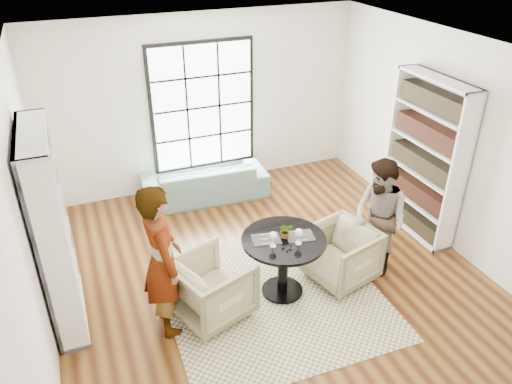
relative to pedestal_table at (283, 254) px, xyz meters
name	(u,v)px	position (x,y,z in m)	size (l,w,h in m)	color
ground	(271,277)	(-0.02, 0.32, -0.60)	(6.00, 6.00, 0.00)	brown
room_shell	(256,178)	(-0.02, 0.87, 0.65)	(6.00, 6.01, 6.00)	silver
rug	(273,296)	(-0.15, -0.04, -0.60)	(2.68, 2.68, 0.01)	#C6B894
pedestal_table	(283,254)	(0.00, 0.00, 0.00)	(1.05, 1.05, 0.84)	black
sofa	(205,181)	(-0.20, 2.77, -0.30)	(2.11, 0.82, 0.62)	#769E9B
armchair_left	(212,288)	(-0.96, -0.04, -0.21)	(0.84, 0.86, 0.78)	tan
armchair_right	(340,254)	(0.83, -0.01, -0.22)	(0.81, 0.84, 0.76)	#C3B08B
person_left	(162,261)	(-1.51, -0.04, 0.34)	(0.69, 0.45, 1.89)	gray
person_right	(380,218)	(1.38, -0.01, 0.21)	(0.79, 0.62, 1.64)	gray
placemat_left	(266,239)	(-0.21, 0.06, 0.24)	(0.34, 0.26, 0.01)	#292723
placemat_right	(300,236)	(0.21, -0.03, 0.24)	(0.34, 0.26, 0.01)	#292723
cutlery_left	(266,239)	(-0.21, 0.06, 0.24)	(0.14, 0.22, 0.01)	silver
cutlery_right	(300,236)	(0.21, -0.03, 0.24)	(0.14, 0.22, 0.01)	silver
wine_glass_left	(273,236)	(-0.19, -0.10, 0.38)	(0.09, 0.09, 0.20)	silver
wine_glass_right	(299,233)	(0.12, -0.16, 0.39)	(0.10, 0.10, 0.21)	silver
flower_centerpiece	(285,231)	(0.03, 0.02, 0.33)	(0.17, 0.15, 0.19)	gray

